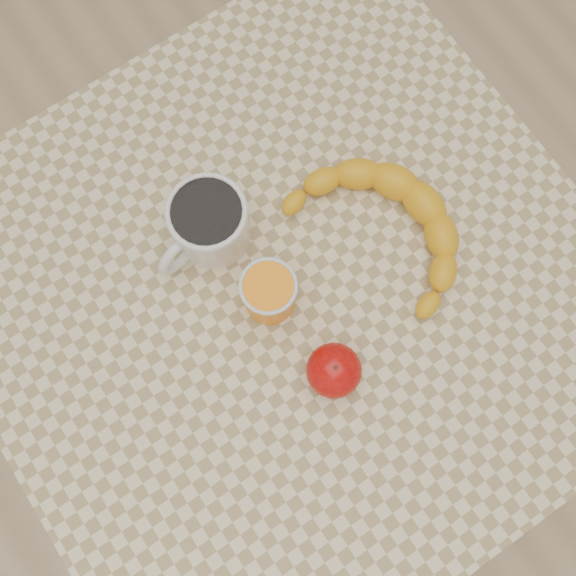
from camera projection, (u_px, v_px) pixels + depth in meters
ground at (288, 360)px, 1.55m from camera, size 3.00×3.00×0.00m
table at (288, 305)px, 0.91m from camera, size 0.80×0.80×0.75m
coffee_mug at (208, 223)px, 0.80m from camera, size 0.15×0.12×0.09m
orange_juice_glass at (269, 293)px, 0.78m from camera, size 0.07×0.07×0.08m
apple at (334, 370)px, 0.77m from camera, size 0.07×0.07×0.06m
banana at (385, 229)px, 0.82m from camera, size 0.27×0.33×0.05m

